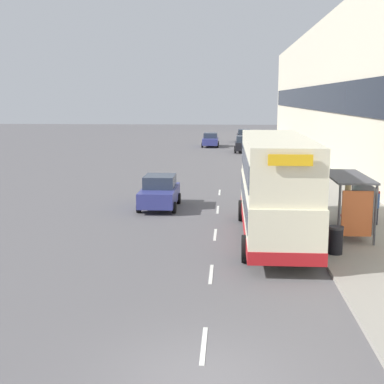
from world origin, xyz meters
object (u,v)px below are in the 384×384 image
Objects in this scene: bus_shelter at (353,194)px; car_2 at (244,144)px; pedestrian_at_shelter at (322,192)px; litter_bin at (336,240)px; pedestrian_1 at (348,194)px; car_3 at (210,140)px; pedestrian_3 at (376,207)px; double_decker_bus_near at (275,186)px; pedestrian_2 at (376,203)px; car_0 at (160,192)px; car_1 at (244,136)px.

car_2 is (-3.57, 36.13, -0.99)m from bus_shelter.
pedestrian_at_shelter is 8.01m from litter_bin.
car_3 is at bearing 102.62° from pedestrian_1.
car_2 is 34.62m from pedestrian_3.
double_decker_bus_near is 7.29m from pedestrian_1.
pedestrian_at_shelter is 3.09m from pedestrian_2.
car_3 is at bearing 99.90° from bus_shelter.
double_decker_bus_near reaches higher than pedestrian_2.
pedestrian_1 is 8.44m from litter_bin.
car_0 is 30.94m from car_2.
bus_shelter is 3.43m from litter_bin.
pedestrian_1 is at bearing 108.13° from pedestrian_2.
pedestrian_at_shelter reaches higher than pedestrian_1.
pedestrian_2 reaches higher than pedestrian_1.
pedestrian_3 is (10.41, -3.78, 0.12)m from car_0.
pedestrian_at_shelter is 1.13× the size of pedestrian_2.
car_3 is at bearing 120.34° from car_2.
car_3 is 41.08m from pedestrian_2.
car_0 is 44.97m from car_1.
bus_shelter is 0.94× the size of car_3.
litter_bin is (2.00, -53.24, -0.18)m from car_1.
double_decker_bus_near reaches higher than pedestrian_1.
car_3 is at bearing -92.24° from car_0.
pedestrian_3 is at bearing -106.13° from pedestrian_2.
pedestrian_at_shelter reaches higher than car_2.
pedestrian_3 is at bearing -58.73° from pedestrian_at_shelter.
double_decker_bus_near is 2.52× the size of car_0.
bus_shelter is at bearing 67.62° from litter_bin.
pedestrian_2 is at bearing 57.73° from bus_shelter.
car_3 is 4.27× the size of litter_bin.
bus_shelter is 50.38m from car_1.
bus_shelter reaches higher than car_1.
pedestrian_at_shelter is at bearing 100.59° from car_3.
pedestrian_1 is at bearing -81.69° from car_2.
car_1 is at bearing 89.91° from double_decker_bus_near.
pedestrian_1 is 0.97× the size of pedestrian_2.
double_decker_bus_near is 6.40× the size of pedestrian_2.
litter_bin is (-2.71, -4.85, -0.32)m from pedestrian_3.
car_1 is 2.42× the size of pedestrian_2.
pedestrian_3 reaches higher than car_3.
car_1 is at bearing 93.67° from bus_shelter.
bus_shelter is at bearing -100.34° from pedestrian_1.
car_2 is at bearing 95.82° from pedestrian_at_shelter.
pedestrian_at_shelter is (2.90, 5.57, -1.21)m from double_decker_bus_near.
car_0 is at bearing 147.60° from bus_shelter.
car_1 is at bearing 95.28° from pedestrian_1.
pedestrian_2 is 0.98× the size of pedestrian_3.
car_2 reaches higher than litter_bin.
car_2 is 33.79m from pedestrian_2.
car_0 is at bearing -99.96° from car_2.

